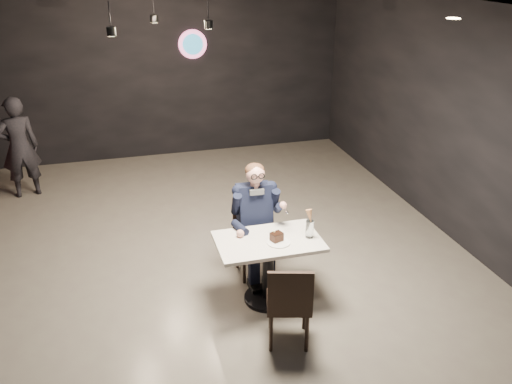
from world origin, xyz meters
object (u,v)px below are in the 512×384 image
object	(u,v)px
chair_near	(289,301)
sundae_glass	(310,229)
chair_far	(255,239)
passerby	(19,147)
main_table	(268,270)
seated_man	(255,219)

from	to	relation	value
chair_near	sundae_glass	distance (m)	0.86
chair_far	sundae_glass	world-z (taller)	sundae_glass
chair_near	passerby	size ratio (longest dim) A/B	0.59
main_table	seated_man	xyz separation A→B (m)	(0.00, 0.55, 0.34)
chair_far	chair_near	distance (m)	1.25
chair_far	chair_near	size ratio (longest dim) A/B	1.00
chair_near	sundae_glass	size ratio (longest dim) A/B	4.79
main_table	sundae_glass	distance (m)	0.64
seated_man	chair_near	bearing A→B (deg)	-90.00
chair_far	chair_near	bearing A→B (deg)	-90.00
chair_far	passerby	distance (m)	4.24
main_table	chair_near	world-z (taller)	chair_near
seated_man	chair_far	bearing A→B (deg)	90.00
sundae_glass	seated_man	bearing A→B (deg)	125.49
seated_man	sundae_glass	xyz separation A→B (m)	(0.43, -0.61, 0.13)
sundae_glass	chair_far	bearing A→B (deg)	125.49
chair_far	passerby	world-z (taller)	passerby
main_table	seated_man	world-z (taller)	seated_man
main_table	sundae_glass	size ratio (longest dim) A/B	5.73
seated_man	sundae_glass	bearing A→B (deg)	-54.51
main_table	chair_far	world-z (taller)	chair_far
passerby	chair_far	bearing A→B (deg)	119.00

